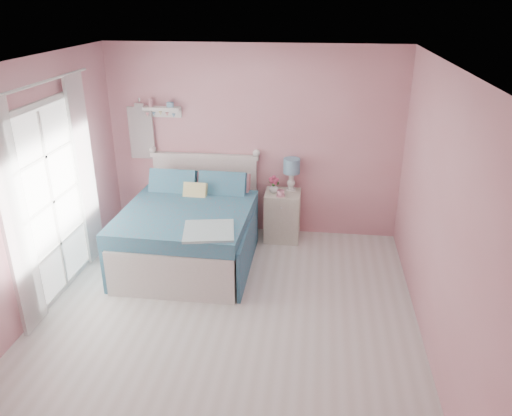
% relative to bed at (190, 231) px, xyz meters
% --- Properties ---
extents(floor, '(4.50, 4.50, 0.00)m').
position_rel_bed_xyz_m(floor, '(0.68, -1.27, -0.39)').
color(floor, beige).
rests_on(floor, ground).
extents(room_shell, '(4.50, 4.50, 4.50)m').
position_rel_bed_xyz_m(room_shell, '(0.68, -1.27, 1.19)').
color(room_shell, '#C97F88').
rests_on(room_shell, floor).
extents(bed, '(1.58, 1.97, 1.13)m').
position_rel_bed_xyz_m(bed, '(0.00, 0.00, 0.00)').
color(bed, silver).
rests_on(bed, floor).
extents(nightstand, '(0.48, 0.47, 0.69)m').
position_rel_bed_xyz_m(nightstand, '(1.12, 0.73, -0.05)').
color(nightstand, beige).
rests_on(nightstand, floor).
extents(table_lamp, '(0.22, 0.22, 0.45)m').
position_rel_bed_xyz_m(table_lamp, '(1.22, 0.84, 0.60)').
color(table_lamp, white).
rests_on(table_lamp, nightstand).
extents(vase, '(0.14, 0.14, 0.14)m').
position_rel_bed_xyz_m(vase, '(0.99, 0.72, 0.36)').
color(vase, white).
rests_on(vase, nightstand).
extents(teacup, '(0.12, 0.12, 0.08)m').
position_rel_bed_xyz_m(teacup, '(1.10, 0.59, 0.33)').
color(teacup, pink).
rests_on(teacup, nightstand).
extents(roses, '(0.14, 0.11, 0.12)m').
position_rel_bed_xyz_m(roses, '(0.99, 0.71, 0.47)').
color(roses, '#BE4066').
rests_on(roses, vase).
extents(wall_shelf, '(0.50, 0.15, 0.25)m').
position_rel_bed_xyz_m(wall_shelf, '(-0.55, 0.92, 1.34)').
color(wall_shelf, silver).
rests_on(wall_shelf, room_shell).
extents(hanging_dress, '(0.34, 0.03, 0.72)m').
position_rel_bed_xyz_m(hanging_dress, '(-0.87, 0.91, 1.01)').
color(hanging_dress, white).
rests_on(hanging_dress, room_shell).
extents(french_door, '(0.04, 1.32, 2.16)m').
position_rel_bed_xyz_m(french_door, '(-1.29, -0.87, 0.68)').
color(french_door, silver).
rests_on(french_door, floor).
extents(curtain_near, '(0.04, 0.40, 2.32)m').
position_rel_bed_xyz_m(curtain_near, '(-1.24, -1.61, 0.79)').
color(curtain_near, white).
rests_on(curtain_near, floor).
extents(curtain_far, '(0.04, 0.40, 2.32)m').
position_rel_bed_xyz_m(curtain_far, '(-1.24, -0.13, 0.79)').
color(curtain_far, white).
rests_on(curtain_far, floor).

